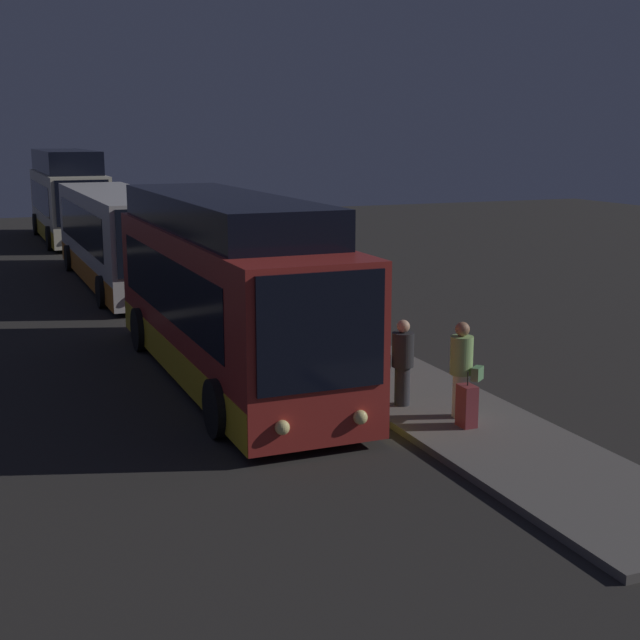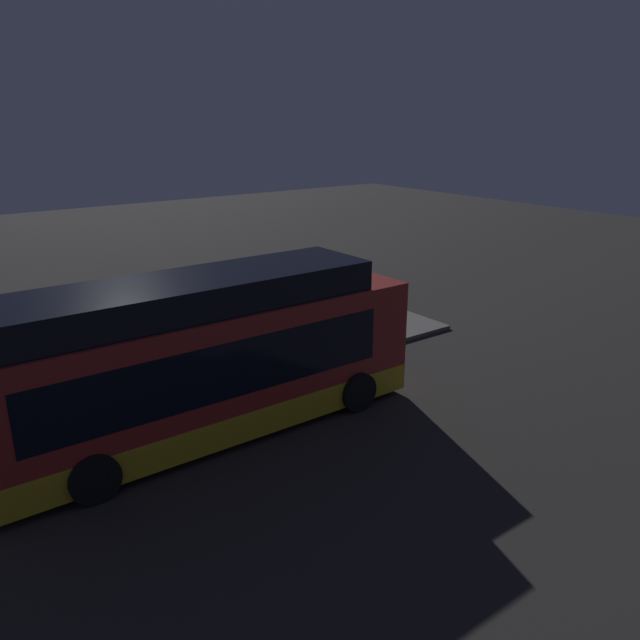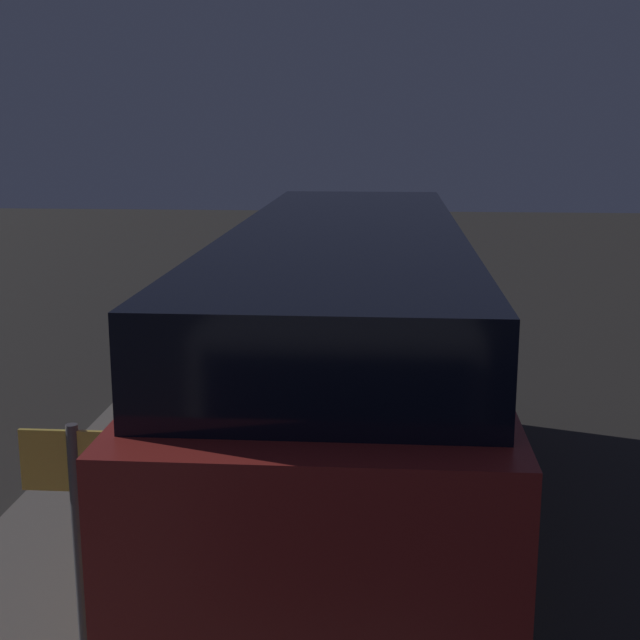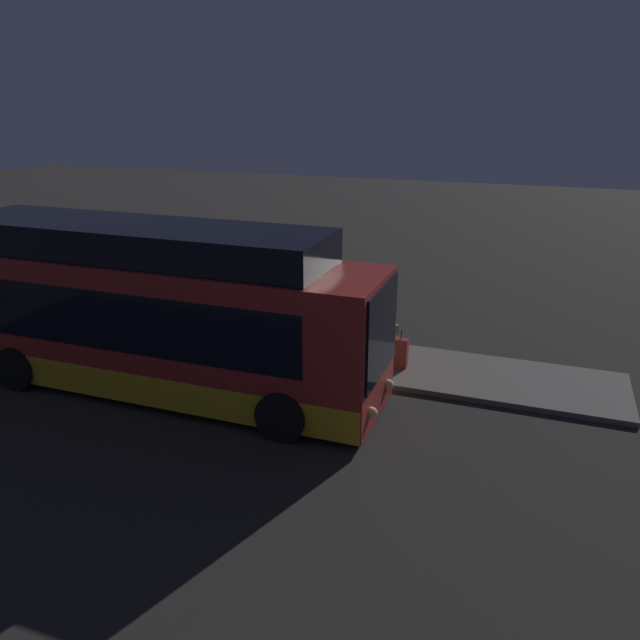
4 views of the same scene
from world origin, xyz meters
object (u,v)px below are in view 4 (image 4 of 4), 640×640
object	(u,v)px
passenger_waiting	(335,333)
suitcase	(401,353)
passenger_boarding	(384,327)
passenger_with_bags	(261,315)
bus_lead	(156,316)
sign_post	(115,283)

from	to	relation	value
passenger_waiting	suitcase	world-z (taller)	passenger_waiting
passenger_boarding	suitcase	size ratio (longest dim) A/B	1.78
passenger_waiting	passenger_with_bags	size ratio (longest dim) A/B	0.94
bus_lead	suitcase	size ratio (longest dim) A/B	10.74
sign_post	passenger_with_bags	bearing A→B (deg)	8.27
bus_lead	sign_post	distance (m)	3.45
passenger_boarding	passenger_with_bags	world-z (taller)	passenger_boarding
bus_lead	passenger_with_bags	xyz separation A→B (m)	(1.34, 2.71, -0.69)
passenger_waiting	sign_post	distance (m)	6.27
suitcase	sign_post	distance (m)	7.89
passenger_with_bags	passenger_waiting	bearing A→B (deg)	17.06
bus_lead	sign_post	size ratio (longest dim) A/B	4.45
passenger_boarding	passenger_waiting	xyz separation A→B (m)	(-1.04, -0.65, -0.07)
bus_lead	passenger_boarding	distance (m)	5.49
passenger_with_bags	sign_post	world-z (taller)	sign_post
passenger_waiting	suitcase	distance (m)	1.69
suitcase	sign_post	xyz separation A→B (m)	(-7.77, -0.69, 1.19)
suitcase	passenger_with_bags	bearing A→B (deg)	-178.50
passenger_boarding	suitcase	bearing A→B (deg)	32.55
bus_lead	sign_post	xyz separation A→B (m)	(-2.72, 2.12, -0.07)
passenger_boarding	passenger_with_bags	bearing A→B (deg)	-122.31
suitcase	bus_lead	bearing A→B (deg)	-150.88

